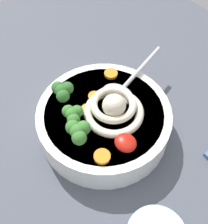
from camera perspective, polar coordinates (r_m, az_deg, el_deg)
table_slab at (r=59.71cm, az=-3.12°, el=-4.62°), size 95.54×95.54×3.62cm
soup_bowl at (r=55.87cm, az=-0.00°, el=-1.69°), size 23.97×23.97×5.73cm
noodle_pile at (r=52.29cm, az=1.82°, el=0.63°), size 11.45×11.22×4.60cm
soup_spoon at (r=55.92cm, az=3.35°, el=4.23°), size 7.70×17.50×1.60cm
chili_sauce_dollop at (r=49.30cm, az=4.02°, el=-5.70°), size 3.78×3.41×1.70cm
broccoli_floret_center at (r=50.98cm, az=-5.83°, el=-0.47°), size 4.21×3.63×3.33cm
broccoli_floret_beside_chili at (r=48.72cm, az=-4.83°, el=-3.60°), size 4.72×4.06×3.73cm
broccoli_floret_far at (r=54.17cm, az=-7.77°, el=3.91°), size 4.55×3.91×3.60cm
carrot_slice_near_spoon at (r=59.14cm, az=1.29°, el=7.11°), size 2.56×2.56×0.60cm
carrot_slice_extra_a at (r=55.35cm, az=-1.79°, el=2.86°), size 2.25×2.25×0.66cm
carrot_slice_rear at (r=48.54cm, az=-0.35°, el=-8.29°), size 2.68×2.68×0.64cm
carrot_slice_beside_noodles at (r=53.81cm, az=-3.12°, el=0.58°), size 2.16×2.16×0.46cm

